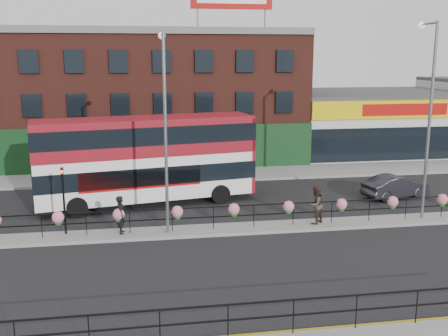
{
  "coord_description": "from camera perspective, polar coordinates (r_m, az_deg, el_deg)",
  "views": [
    {
      "loc": [
        -4.37,
        -24.05,
        8.4
      ],
      "look_at": [
        0.0,
        3.0,
        2.5
      ],
      "focal_mm": 42.0,
      "sensor_mm": 36.0,
      "label": 1
    }
  ],
  "objects": [
    {
      "name": "north_pavement",
      "position": [
        37.25,
        -2.21,
        -0.77
      ],
      "size": [
        60.0,
        4.0,
        0.15
      ],
      "primitive_type": "cube",
      "color": "gray",
      "rests_on": "ground"
    },
    {
      "name": "double_decker_bus",
      "position": [
        30.01,
        -8.43,
        1.79
      ],
      "size": [
        12.66,
        5.08,
        5.0
      ],
      "color": "white",
      "rests_on": "ground"
    },
    {
      "name": "brick_building",
      "position": [
        44.13,
        -8.76,
        7.76
      ],
      "size": [
        25.0,
        12.21,
        10.3
      ],
      "color": "brown",
      "rests_on": "ground"
    },
    {
      "name": "median_railing",
      "position": [
        25.52,
        1.08,
        -4.6
      ],
      "size": [
        30.04,
        0.56,
        1.23
      ],
      "color": "black",
      "rests_on": "median"
    },
    {
      "name": "south_railing",
      "position": [
        15.98,
        0.44,
        -15.58
      ],
      "size": [
        20.04,
        0.05,
        1.12
      ],
      "color": "black",
      "rests_on": "south_pavement"
    },
    {
      "name": "pedestrian_a",
      "position": [
        25.21,
        -11.13,
        -5.01
      ],
      "size": [
        0.67,
        0.44,
        1.82
      ],
      "primitive_type": "imported",
      "rotation": [
        0.0,
        0.0,
        1.57
      ],
      "color": "black",
      "rests_on": "median"
    },
    {
      "name": "yellow_line_outer",
      "position": [
        17.04,
        7.27,
        -17.47
      ],
      "size": [
        60.0,
        0.1,
        0.01
      ],
      "primitive_type": "cube",
      "color": "gold",
      "rests_on": "ground"
    },
    {
      "name": "ground",
      "position": [
        25.84,
        1.07,
        -6.82
      ],
      "size": [
        120.0,
        120.0,
        0.0
      ],
      "primitive_type": "plane",
      "color": "black",
      "rests_on": "ground"
    },
    {
      "name": "supermarket",
      "position": [
        48.78,
        15.63,
        4.93
      ],
      "size": [
        15.0,
        12.25,
        5.3
      ],
      "color": "silver",
      "rests_on": "ground"
    },
    {
      "name": "lamp_column_west",
      "position": [
        24.27,
        -6.46,
        5.63
      ],
      "size": [
        0.33,
        1.64,
        9.32
      ],
      "color": "slate",
      "rests_on": "median"
    },
    {
      "name": "yellow_line_inner",
      "position": [
        17.19,
        7.09,
        -17.18
      ],
      "size": [
        60.0,
        0.1,
        0.01
      ],
      "primitive_type": "cube",
      "color": "gold",
      "rests_on": "ground"
    },
    {
      "name": "lamp_column_east",
      "position": [
        28.26,
        21.34,
        6.51
      ],
      "size": [
        0.36,
        1.74,
        9.92
      ],
      "color": "slate",
      "rests_on": "median"
    },
    {
      "name": "median",
      "position": [
        25.82,
        1.07,
        -6.66
      ],
      "size": [
        60.0,
        1.6,
        0.15
      ],
      "primitive_type": "cube",
      "color": "gray",
      "rests_on": "ground"
    },
    {
      "name": "traffic_light_median",
      "position": [
        25.41,
        -17.13,
        -1.9
      ],
      "size": [
        0.15,
        0.28,
        3.65
      ],
      "color": "black",
      "rests_on": "median"
    },
    {
      "name": "pedestrian_b",
      "position": [
        26.52,
        9.91,
        -3.95
      ],
      "size": [
        1.68,
        1.67,
        1.95
      ],
      "primitive_type": "imported",
      "rotation": [
        0.0,
        0.0,
        3.83
      ],
      "color": "#3D2E26",
      "rests_on": "median"
    },
    {
      "name": "car",
      "position": [
        33.16,
        18.19,
        -1.91
      ],
      "size": [
        3.43,
        4.87,
        1.38
      ],
      "primitive_type": "imported",
      "rotation": [
        0.0,
        0.0,
        1.82
      ],
      "color": "#27262D",
      "rests_on": "ground"
    }
  ]
}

